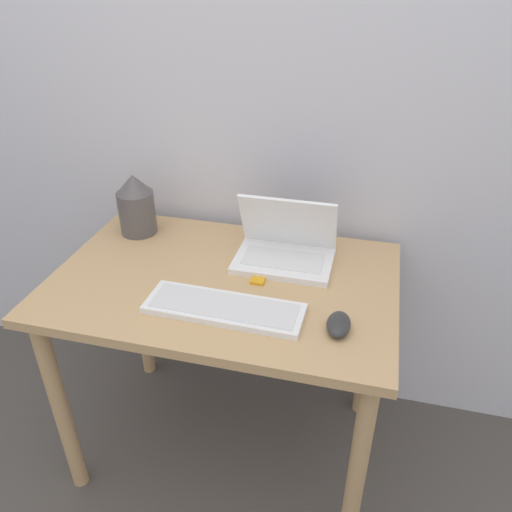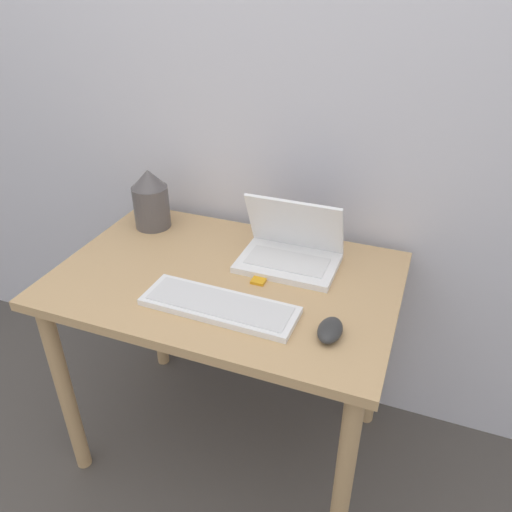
% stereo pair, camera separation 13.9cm
% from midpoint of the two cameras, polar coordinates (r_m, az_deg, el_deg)
% --- Properties ---
extents(wall_back, '(6.00, 0.05, 2.50)m').
position_cam_midpoint_polar(wall_back, '(1.65, -2.51, 20.47)').
color(wall_back, silver).
rests_on(wall_back, ground_plane).
extents(desk, '(1.01, 0.67, 0.73)m').
position_cam_midpoint_polar(desk, '(1.55, -6.17, -5.92)').
color(desk, tan).
rests_on(desk, ground_plane).
extents(laptop, '(0.30, 0.21, 0.21)m').
position_cam_midpoint_polar(laptop, '(1.54, 0.78, 0.93)').
color(laptop, white).
rests_on(laptop, desk).
extents(keyboard, '(0.43, 0.15, 0.02)m').
position_cam_midpoint_polar(keyboard, '(1.35, -6.63, -6.05)').
color(keyboard, white).
rests_on(keyboard, desk).
extents(mouse, '(0.06, 0.10, 0.04)m').
position_cam_midpoint_polar(mouse, '(1.28, 6.35, -7.87)').
color(mouse, '#2D2D2D').
rests_on(mouse, desk).
extents(vase, '(0.12, 0.12, 0.21)m').
position_cam_midpoint_polar(vase, '(1.74, -15.80, 5.60)').
color(vase, '#514C4C').
rests_on(vase, desk).
extents(mp3_player, '(0.04, 0.05, 0.01)m').
position_cam_midpoint_polar(mp3_player, '(1.46, -2.46, -2.79)').
color(mp3_player, orange).
rests_on(mp3_player, desk).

